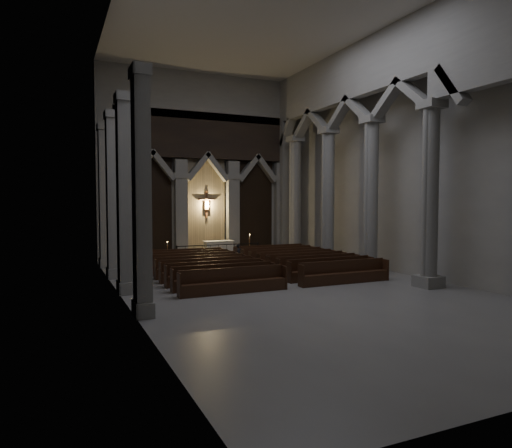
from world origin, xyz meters
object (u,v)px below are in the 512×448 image
Objects in this scene: candle_stand_left at (167,257)px; pews at (255,268)px; candle_stand_right at (250,252)px; worshipper at (238,254)px; altar at (218,248)px; altar_rail at (219,250)px.

pews is (3.15, -5.94, -0.02)m from candle_stand_left.
candle_stand_right reaches higher than worshipper.
candle_stand_left is 6.72m from pews.
altar is 1.25× the size of candle_stand_right.
candle_stand_right is (5.45, 0.19, 0.07)m from candle_stand_left.
worshipper is at bearing -31.98° from candle_stand_left.
candle_stand_right is (1.86, -0.83, -0.23)m from altar.
candle_stand_left is 0.13× the size of pews.
altar is 0.36× the size of altar_rail.
altar_rail is 3.49× the size of candle_stand_right.
pews is (-2.30, -6.13, -0.09)m from candle_stand_right.
worshipper is at bearing -125.70° from candle_stand_right.
pews is at bearing -90.00° from altar_rail.
candle_stand_left is at bearing 174.60° from altar_rail.
worshipper reaches higher than altar_rail.
worshipper is at bearing -88.69° from altar.
altar_rail is 5.65m from pews.
altar_rail is at bearing 90.00° from pews.
pews is at bearing -75.31° from worshipper.
candle_stand_left is 0.84× the size of candle_stand_right.
candle_stand_right is (2.30, 0.49, -0.29)m from altar_rail.
worshipper reaches higher than pews.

